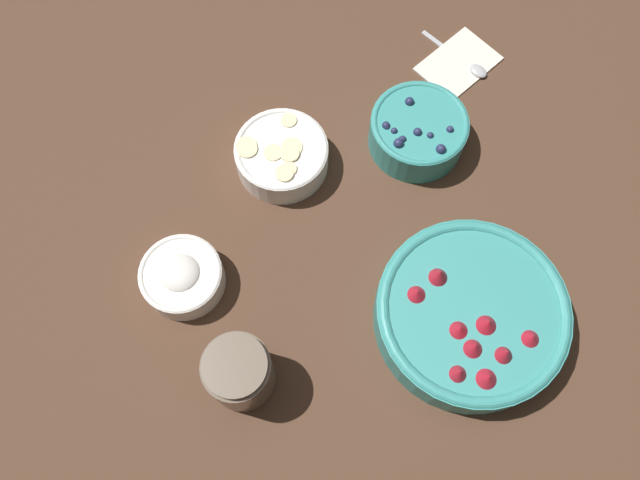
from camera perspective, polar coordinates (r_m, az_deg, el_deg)
The scene contains 8 objects.
ground_plane at distance 0.93m, azimuth 3.49°, elevation -0.88°, with size 4.00×4.00×0.00m, color #4C3323.
bowl_strawberries at distance 0.89m, azimuth 13.63°, elevation -6.60°, with size 0.26×0.26×0.08m.
bowl_blueberries at distance 0.99m, azimuth 8.95°, elevation 9.88°, with size 0.15×0.15×0.07m.
bowl_bananas at distance 0.97m, azimuth -3.54°, elevation 7.80°, with size 0.14×0.14×0.05m.
bowl_cream at distance 0.91m, azimuth -12.50°, elevation -3.26°, with size 0.12×0.12×0.05m.
jar_chocolate at distance 0.84m, azimuth -7.33°, elevation -11.97°, with size 0.09×0.09×0.11m.
napkin at distance 1.12m, azimuth 12.56°, elevation 15.51°, with size 0.15×0.12×0.01m.
spoon at distance 1.12m, azimuth 13.22°, elevation 15.51°, with size 0.06×0.14×0.01m.
Camera 1 is at (-0.21, -0.26, 0.87)m, focal length 35.00 mm.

